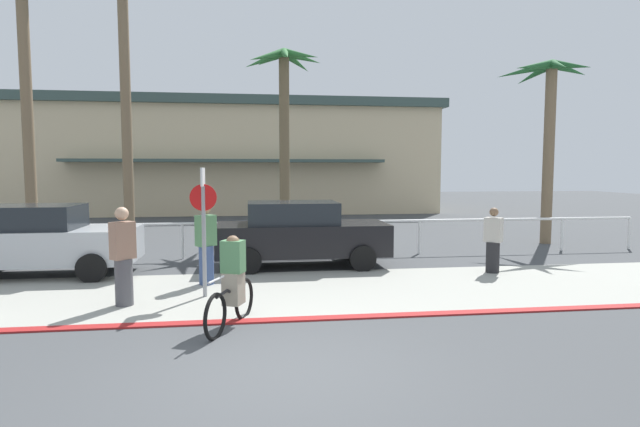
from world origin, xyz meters
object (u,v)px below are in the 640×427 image
Objects in this scene: palm_tree_2 at (125,47)px; stop_sign_bike_lane at (203,213)px; palm_tree_1 at (23,37)px; car_silver_1 at (37,240)px; cyclist_black_0 at (232,284)px; palm_tree_3 at (284,95)px; pedestrian_2 at (206,247)px; pedestrian_0 at (123,260)px; car_black_2 at (300,233)px; pedestrian_1 at (493,243)px; palm_tree_4 at (548,106)px.

stop_sign_bike_lane is at bearing -69.13° from palm_tree_2.
stop_sign_bike_lane is at bearing -51.31° from palm_tree_1.
car_silver_1 is 2.57× the size of cyclist_black_0.
palm_tree_3 is 1.53× the size of car_silver_1.
cyclist_black_0 is at bearing -44.11° from car_silver_1.
pedestrian_2 is (-0.67, 3.07, 0.15)m from cyclist_black_0.
palm_tree_3 is 10.14m from pedestrian_0.
car_black_2 is at bearing 40.21° from pedestrian_2.
stop_sign_bike_lane is 6.97m from pedestrian_1.
palm_tree_3 is (5.50, -0.90, -1.67)m from palm_tree_2.
pedestrian_0 reaches higher than car_silver_1.
palm_tree_4 reaches higher than car_silver_1.
pedestrian_0 is at bearing -166.50° from pedestrian_1.
palm_tree_2 reaches higher than pedestrian_2.
cyclist_black_0 is 2.52m from pedestrian_0.
palm_tree_3 reaches higher than car_black_2.
cyclist_black_0 is at bearing -107.56° from car_black_2.
palm_tree_4 reaches higher than pedestrian_2.
pedestrian_2 is at bearing 49.37° from pedestrian_0.
pedestrian_0 is at bearing -59.66° from palm_tree_1.
stop_sign_bike_lane is 11.31m from palm_tree_1.
palm_tree_1 is 10.96m from pedestrian_2.
pedestrian_0 is (-3.52, -8.49, -4.28)m from palm_tree_3.
palm_tree_2 is 2.17× the size of car_silver_1.
pedestrian_1 is (10.15, -7.43, -6.07)m from palm_tree_2.
stop_sign_bike_lane is 4.91m from car_silver_1.
cyclist_black_0 is (-10.24, -8.05, -3.98)m from palm_tree_4.
cyclist_black_0 is (-1.50, -9.98, -4.45)m from palm_tree_3.
stop_sign_bike_lane reaches higher than pedestrian_1.
stop_sign_bike_lane is at bearing -126.01° from car_black_2.
pedestrian_1 is at bearing -54.58° from palm_tree_3.
cyclist_black_0 is at bearing -77.74° from pedestrian_2.
pedestrian_0 is 1.15× the size of pedestrian_1.
palm_tree_4 is at bearing 24.54° from pedestrian_2.
pedestrian_0 is (-3.60, -3.47, -0.01)m from car_black_2.
pedestrian_2 is (3.34, -7.81, -5.97)m from palm_tree_2.
palm_tree_2 reaches higher than palm_tree_3.
car_black_2 is 2.39× the size of pedestrian_0.
car_black_2 is 5.00m from pedestrian_0.
car_silver_1 is 1.00× the size of car_black_2.
pedestrian_0 is at bearing -112.52° from palm_tree_3.
car_black_2 is 5.21m from cyclist_black_0.
car_silver_1 is at bearing 174.18° from pedestrian_1.
palm_tree_4 is 1.41× the size of car_black_2.
cyclist_black_0 is (-1.57, -4.96, -0.18)m from car_black_2.
palm_tree_2 is 5.94× the size of pedestrian_1.
pedestrian_0 is (-12.26, -6.56, -3.81)m from palm_tree_4.
palm_tree_2 is at bearing 110.22° from cyclist_black_0.
car_silver_1 is 2.44× the size of pedestrian_2.
car_silver_1 is at bearing -138.77° from palm_tree_3.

